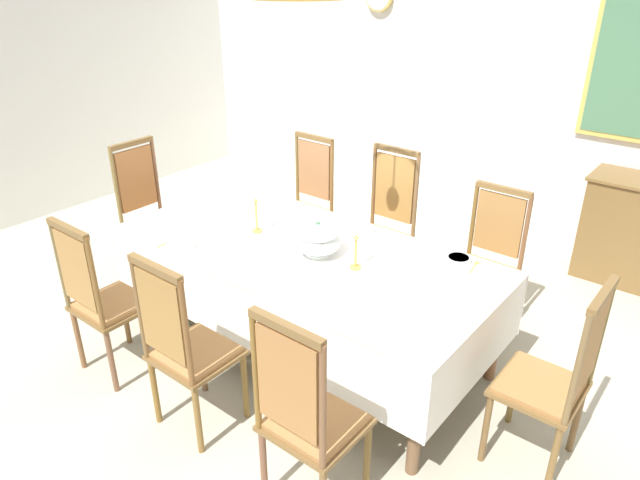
{
  "coord_description": "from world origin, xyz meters",
  "views": [
    {
      "loc": [
        2.22,
        -2.49,
        2.51
      ],
      "look_at": [
        0.06,
        0.2,
        0.83
      ],
      "focal_mm": 32.6,
      "sensor_mm": 36.0,
      "label": 1
    }
  ],
  "objects_px": {
    "chair_south_a": "(101,297)",
    "chair_head_east": "(556,377)",
    "chair_north_c": "(487,261)",
    "soup_tureen": "(318,239)",
    "bowl_near_right": "(181,244)",
    "chair_south_c": "(306,414)",
    "chair_north_b": "(385,224)",
    "bowl_far_left": "(361,229)",
    "spoon_secondary": "(173,240)",
    "dining_table": "(303,259)",
    "chair_south_b": "(185,345)",
    "chair_head_west": "(149,212)",
    "chair_north_a": "(305,201)",
    "candlestick_east": "(356,250)",
    "spoon_primary": "(476,264)",
    "bowl_near_left": "(459,259)",
    "candlestick_west": "(256,213)"
  },
  "relations": [
    {
      "from": "chair_south_a",
      "to": "chair_head_east",
      "type": "height_order",
      "value": "chair_head_east"
    },
    {
      "from": "chair_north_c",
      "to": "soup_tureen",
      "type": "xyz_separation_m",
      "value": [
        -0.74,
        -1.0,
        0.33
      ]
    },
    {
      "from": "bowl_near_right",
      "to": "chair_south_c",
      "type": "bearing_deg",
      "value": -19.06
    },
    {
      "from": "chair_south_a",
      "to": "soup_tureen",
      "type": "relative_size",
      "value": 3.74
    },
    {
      "from": "chair_north_b",
      "to": "bowl_far_left",
      "type": "height_order",
      "value": "chair_north_b"
    },
    {
      "from": "spoon_secondary",
      "to": "dining_table",
      "type": "bearing_deg",
      "value": 30.62
    },
    {
      "from": "chair_north_c",
      "to": "bowl_far_left",
      "type": "xyz_separation_m",
      "value": [
        -0.72,
        -0.55,
        0.24
      ]
    },
    {
      "from": "chair_north_b",
      "to": "chair_south_c",
      "type": "distance_m",
      "value": 2.2
    },
    {
      "from": "soup_tureen",
      "to": "chair_south_b",
      "type": "bearing_deg",
      "value": -97.56
    },
    {
      "from": "chair_south_a",
      "to": "chair_head_west",
      "type": "xyz_separation_m",
      "value": [
        -0.86,
        1.01,
        0.02
      ]
    },
    {
      "from": "dining_table",
      "to": "chair_north_a",
      "type": "height_order",
      "value": "chair_north_a"
    },
    {
      "from": "chair_north_a",
      "to": "candlestick_east",
      "type": "relative_size",
      "value": 3.5
    },
    {
      "from": "chair_north_b",
      "to": "bowl_far_left",
      "type": "bearing_deg",
      "value": 105.67
    },
    {
      "from": "chair_north_a",
      "to": "spoon_primary",
      "type": "xyz_separation_m",
      "value": [
        1.81,
        -0.5,
        0.2
      ]
    },
    {
      "from": "chair_north_a",
      "to": "spoon_primary",
      "type": "relative_size",
      "value": 6.5
    },
    {
      "from": "soup_tureen",
      "to": "spoon_secondary",
      "type": "bearing_deg",
      "value": -152.79
    },
    {
      "from": "chair_south_b",
      "to": "chair_south_c",
      "type": "height_order",
      "value": "chair_south_c"
    },
    {
      "from": "chair_south_a",
      "to": "bowl_near_right",
      "type": "height_order",
      "value": "chair_south_a"
    },
    {
      "from": "chair_north_c",
      "to": "chair_head_east",
      "type": "bearing_deg",
      "value": 129.24
    },
    {
      "from": "chair_south_b",
      "to": "chair_north_c",
      "type": "xyz_separation_m",
      "value": [
        0.87,
        2.01,
        -0.02
      ]
    },
    {
      "from": "dining_table",
      "to": "candlestick_east",
      "type": "distance_m",
      "value": 0.47
    },
    {
      "from": "chair_north_c",
      "to": "bowl_far_left",
      "type": "bearing_deg",
      "value": 37.32
    },
    {
      "from": "chair_north_c",
      "to": "bowl_near_right",
      "type": "bearing_deg",
      "value": 44.63
    },
    {
      "from": "bowl_near_left",
      "to": "chair_south_b",
      "type": "bearing_deg",
      "value": -120.77
    },
    {
      "from": "chair_north_a",
      "to": "chair_head_west",
      "type": "xyz_separation_m",
      "value": [
        -0.86,
        -1.01,
        0.01
      ]
    },
    {
      "from": "soup_tureen",
      "to": "candlestick_west",
      "type": "bearing_deg",
      "value": 180.0
    },
    {
      "from": "chair_south_b",
      "to": "chair_north_b",
      "type": "distance_m",
      "value": 2.02
    },
    {
      "from": "chair_south_c",
      "to": "soup_tureen",
      "type": "bearing_deg",
      "value": 126.31
    },
    {
      "from": "chair_south_a",
      "to": "bowl_far_left",
      "type": "distance_m",
      "value": 1.77
    },
    {
      "from": "dining_table",
      "to": "bowl_far_left",
      "type": "height_order",
      "value": "bowl_far_left"
    },
    {
      "from": "chair_north_b",
      "to": "soup_tureen",
      "type": "height_order",
      "value": "chair_north_b"
    },
    {
      "from": "spoon_primary",
      "to": "chair_north_a",
      "type": "bearing_deg",
      "value": 155.15
    },
    {
      "from": "spoon_secondary",
      "to": "chair_south_c",
      "type": "bearing_deg",
      "value": -18.79
    },
    {
      "from": "chair_south_b",
      "to": "bowl_far_left",
      "type": "distance_m",
      "value": 1.49
    },
    {
      "from": "bowl_near_left",
      "to": "chair_head_west",
      "type": "bearing_deg",
      "value": -169.39
    },
    {
      "from": "dining_table",
      "to": "chair_north_c",
      "type": "bearing_deg",
      "value": 49.2
    },
    {
      "from": "chair_north_b",
      "to": "spoon_secondary",
      "type": "distance_m",
      "value": 1.67
    },
    {
      "from": "bowl_near_left",
      "to": "spoon_primary",
      "type": "height_order",
      "value": "bowl_near_left"
    },
    {
      "from": "chair_south_a",
      "to": "chair_north_b",
      "type": "xyz_separation_m",
      "value": [
        0.82,
        2.02,
        0.03
      ]
    },
    {
      "from": "dining_table",
      "to": "chair_south_a",
      "type": "bearing_deg",
      "value": -129.43
    },
    {
      "from": "chair_south_a",
      "to": "chair_north_c",
      "type": "distance_m",
      "value": 2.63
    },
    {
      "from": "bowl_far_left",
      "to": "spoon_secondary",
      "type": "height_order",
      "value": "bowl_far_left"
    },
    {
      "from": "chair_north_c",
      "to": "spoon_primary",
      "type": "bearing_deg",
      "value": 103.25
    },
    {
      "from": "chair_south_c",
      "to": "bowl_far_left",
      "type": "distance_m",
      "value": 1.65
    },
    {
      "from": "chair_head_east",
      "to": "bowl_far_left",
      "type": "xyz_separation_m",
      "value": [
        -1.54,
        0.46,
        0.22
      ]
    },
    {
      "from": "spoon_secondary",
      "to": "soup_tureen",
      "type": "bearing_deg",
      "value": 26.95
    },
    {
      "from": "chair_head_east",
      "to": "bowl_far_left",
      "type": "relative_size",
      "value": 6.63
    },
    {
      "from": "chair_head_west",
      "to": "bowl_far_left",
      "type": "relative_size",
      "value": 6.86
    },
    {
      "from": "chair_head_west",
      "to": "bowl_near_right",
      "type": "xyz_separation_m",
      "value": [
        1.04,
        -0.49,
        0.21
      ]
    },
    {
      "from": "chair_south_c",
      "to": "candlestick_east",
      "type": "xyz_separation_m",
      "value": [
        -0.45,
        1.01,
        0.32
      ]
    }
  ]
}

